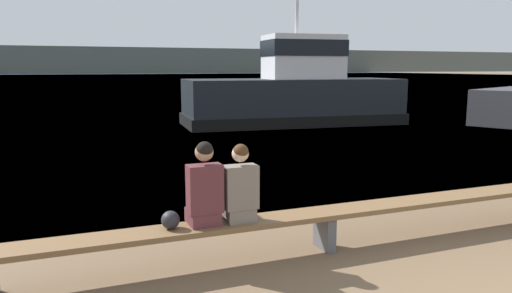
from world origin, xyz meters
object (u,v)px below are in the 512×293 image
person_right (240,189)px  tugboat_red (295,96)px  bench_main (325,217)px  person_left (204,189)px  shopping_bag (170,220)px

person_right → tugboat_red: size_ratio=0.10×
bench_main → tugboat_red: (5.83, 12.66, 0.71)m
person_right → person_left: bearing=-179.7°
bench_main → shopping_bag: (-1.94, 0.03, 0.18)m
bench_main → person_left: (-1.55, 0.00, 0.50)m
person_right → shopping_bag: 0.86m
shopping_bag → tugboat_red: tugboat_red is taller
person_right → tugboat_red: 14.44m
shopping_bag → bench_main: bearing=-0.8°
tugboat_red → bench_main: bearing=160.8°
person_right → tugboat_red: (6.96, 12.65, 0.24)m
bench_main → tugboat_red: 13.96m
shopping_bag → person_left: bearing=-3.5°
bench_main → shopping_bag: size_ratio=37.57×
shopping_bag → tugboat_red: size_ratio=0.02×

